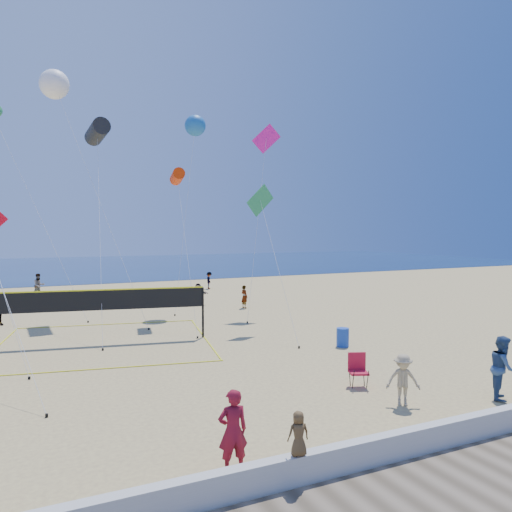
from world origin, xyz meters
name	(u,v)px	position (x,y,z in m)	size (l,w,h in m)	color
ground	(261,425)	(0.00, 0.00, 0.00)	(120.00, 120.00, 0.00)	tan
ocean	(63,267)	(0.00, 62.00, 0.01)	(140.00, 50.00, 0.03)	#10234D
seawall	(325,463)	(0.00, -3.00, 0.30)	(32.00, 0.30, 0.60)	beige
woman	(233,431)	(-1.64, -2.00, 0.89)	(0.65, 0.42, 1.77)	maroon
toddler	(298,434)	(-0.66, -3.05, 1.05)	(0.44, 0.29, 0.90)	brown
bystander_a	(503,368)	(7.49, -1.31, 0.96)	(0.93, 0.72, 1.91)	navy
bystander_b	(403,380)	(4.39, -0.44, 0.75)	(0.97, 0.56, 1.50)	tan
far_person_1	(198,294)	(5.43, 20.74, 0.73)	(1.35, 0.43, 1.46)	gray
far_person_2	(244,297)	(7.66, 18.00, 0.75)	(0.54, 0.36, 1.49)	gray
far_person_3	(39,285)	(-4.22, 29.49, 0.90)	(0.88, 0.68, 1.80)	gray
far_person_4	(209,280)	(9.29, 29.01, 0.73)	(0.95, 0.54, 1.47)	gray
camp_chair	(358,368)	(4.29, 1.57, 0.61)	(0.74, 0.85, 1.20)	#B3142D
trash_barrel	(343,337)	(7.12, 6.36, 0.40)	(0.54, 0.54, 0.81)	#1A43AE
volleyball_net	(105,306)	(-2.13, 11.63, 1.67)	(10.63, 10.51, 2.44)	black
kite_1	(97,132)	(-1.20, 19.47, 10.88)	(1.91, 10.64, 11.57)	black
kite_2	(177,177)	(2.67, 16.19, 8.11)	(1.24, 6.44, 8.58)	red
kite_4	(262,206)	(5.82, 11.74, 6.34)	(1.73, 5.31, 7.50)	#2A8D53
kite_5	(266,146)	(8.52, 16.66, 10.31)	(4.00, 3.98, 11.76)	#EC179F
kite_6	(54,84)	(-3.49, 19.78, 13.44)	(4.79, 7.08, 14.28)	white
kite_7	(195,126)	(4.96, 19.74, 11.85)	(2.96, 3.34, 12.54)	#1B60AE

